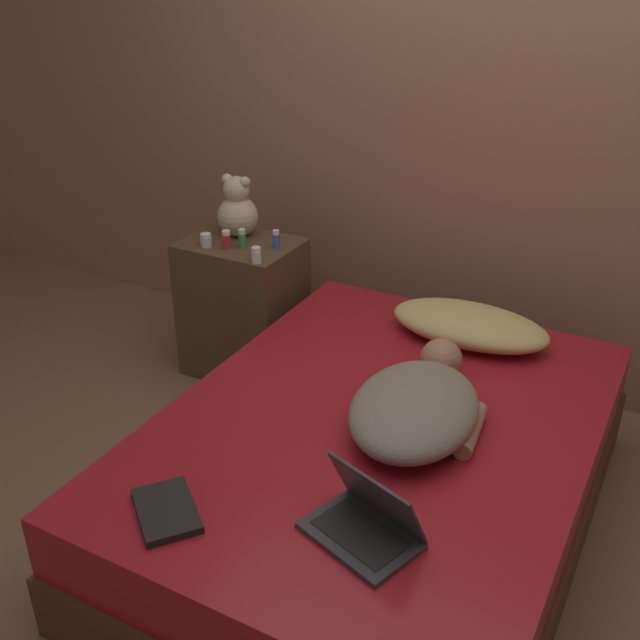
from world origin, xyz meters
name	(u,v)px	position (x,y,z in m)	size (l,w,h in m)	color
ground_plane	(375,522)	(0.00, 0.00, 0.00)	(12.00, 12.00, 0.00)	brown
wall_back	(509,97)	(0.00, 1.21, 1.30)	(8.00, 0.06, 2.60)	#996B51
bed	(377,473)	(0.00, 0.00, 0.22)	(1.38, 1.87, 0.45)	#4C331E
nightstand	(243,308)	(-1.01, 0.68, 0.33)	(0.52, 0.39, 0.66)	brown
pillow	(469,325)	(0.08, 0.68, 0.52)	(0.63, 0.34, 0.13)	tan
person_lying	(418,405)	(0.12, 0.03, 0.53)	(0.46, 0.73, 0.16)	gray
laptop	(366,521)	(0.19, -0.51, 0.50)	(0.35, 0.29, 0.20)	#333338
teddy_bear	(237,210)	(-1.06, 0.75, 0.78)	(0.19, 0.19, 0.28)	beige
bottle_clear	(206,240)	(-1.11, 0.57, 0.69)	(0.05, 0.05, 0.06)	silver
bottle_red	(226,240)	(-1.02, 0.60, 0.70)	(0.04, 0.04, 0.08)	#B72D2D
bottle_green	(242,239)	(-0.96, 0.63, 0.70)	(0.03, 0.03, 0.09)	#3D8E4C
bottle_blue	(276,240)	(-0.82, 0.70, 0.70)	(0.03, 0.03, 0.08)	#3866B2
bottle_white	(256,255)	(-0.81, 0.52, 0.69)	(0.04, 0.04, 0.07)	white
book	(166,511)	(-0.33, -0.71, 0.46)	(0.28, 0.27, 0.02)	black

